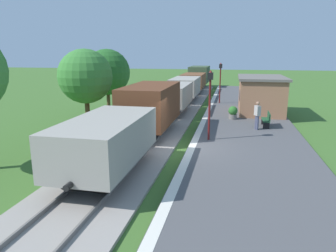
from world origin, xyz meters
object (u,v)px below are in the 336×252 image
Objects in this scene: freight_train at (180,90)px; lamp_post_far at (220,75)px; tree_trackside_far at (107,72)px; bench_near_hut at (267,119)px; tree_trackside_mid at (85,77)px; station_hut at (261,94)px; lamp_post_near at (210,92)px; person_waiting at (257,114)px; potted_planter at (233,112)px.

lamp_post_far reaches higher than freight_train.
lamp_post_far is at bearing 33.53° from tree_trackside_far.
bench_near_hut is 0.30× the size of tree_trackside_mid.
station_hut is 1.14× the size of tree_trackside_far.
station_hut reaches higher than freight_train.
freight_train is 11.95m from lamp_post_near.
tree_trackside_far reaches higher than tree_trackside_mid.
tree_trackside_mid is at bearing -15.27° from person_waiting.
potted_planter is at bearing 137.42° from bench_near_hut.
tree_trackside_far reaches higher than lamp_post_near.
tree_trackside_far is (-11.26, 4.18, 2.13)m from person_waiting.
lamp_post_far is at bearing 110.35° from bench_near_hut.
potted_planter is (4.74, -5.67, -0.78)m from freight_train.
freight_train is 26.13× the size of bench_near_hut.
lamp_post_near reaches higher than freight_train.
freight_train is 6.76× the size of station_hut.
station_hut reaches higher than person_waiting.
bench_near_hut is at bearing -69.65° from lamp_post_far.
tree_trackside_mid is 6.48m from tree_trackside_far.
freight_train is at bearing -158.13° from lamp_post_far.
lamp_post_far is at bearing 90.00° from lamp_post_near.
lamp_post_near is at bearing -72.89° from freight_train.
tree_trackside_mid is at bearing -149.77° from potted_planter.
person_waiting is 0.33× the size of tree_trackside_far.
station_hut is at bearing -19.95° from freight_train.
station_hut is 1.15× the size of tree_trackside_mid.
lamp_post_far is 0.73× the size of tree_trackside_mid.
person_waiting is at bearing 12.25° from tree_trackside_mid.
lamp_post_far is (-3.31, 3.87, 1.15)m from station_hut.
potted_planter is at bearing -80.04° from lamp_post_far.
bench_near_hut is 5.44m from lamp_post_near.
bench_near_hut is at bearing -42.58° from potted_planter.
station_hut is 12.15m from tree_trackside_far.
tree_trackside_far reaches higher than bench_near_hut.
tree_trackside_far is at bearing -146.47° from lamp_post_far.
potted_planter is 0.18× the size of tree_trackside_far.
freight_train is 3.98m from lamp_post_far.
freight_train is at bearing 70.35° from tree_trackside_mid.
bench_near_hut is 1.20m from person_waiting.
station_hut is at bearing 90.35° from bench_near_hut.
potted_planter is at bearing -50.11° from freight_train.
potted_planter is 0.25× the size of lamp_post_far.
freight_train is at bearing 129.89° from potted_planter.
station_hut is 5.21m from bench_near_hut.
person_waiting is 10.36m from lamp_post_far.
lamp_post_near is 11.13m from tree_trackside_far.
bench_near_hut is 0.88× the size of person_waiting.
lamp_post_far is at bearing -102.40° from person_waiting.
lamp_post_far reaches higher than bench_near_hut.
tree_trackside_mid reaches higher than station_hut.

